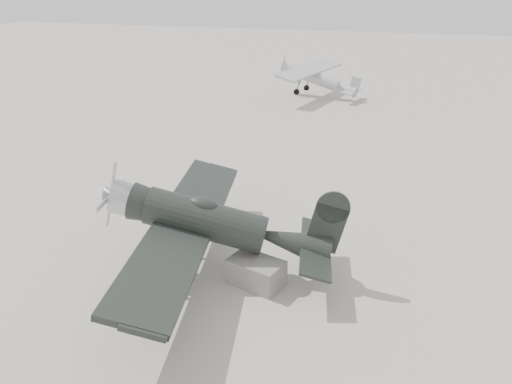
# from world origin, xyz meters

# --- Properties ---
(ground) EXTENTS (160.00, 160.00, 0.00)m
(ground) POSITION_xyz_m (0.00, 0.00, 0.00)
(ground) COLOR #A39A90
(ground) RESTS_ON ground
(lowwing_monoplane) EXTENTS (7.79, 10.82, 3.47)m
(lowwing_monoplane) POSITION_xyz_m (-0.58, -3.53, 1.84)
(lowwing_monoplane) COLOR black
(lowwing_monoplane) RESTS_ON ground
(highwing_monoplane) EXTENTS (7.05, 9.85, 2.78)m
(highwing_monoplane) POSITION_xyz_m (-2.70, 24.13, 1.74)
(highwing_monoplane) COLOR gray
(highwing_monoplane) RESTS_ON ground
(equipment_block) EXTENTS (1.96, 1.53, 0.86)m
(equipment_block) POSITION_xyz_m (0.84, -3.79, 0.43)
(equipment_block) COLOR #63605C
(equipment_block) RESTS_ON ground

